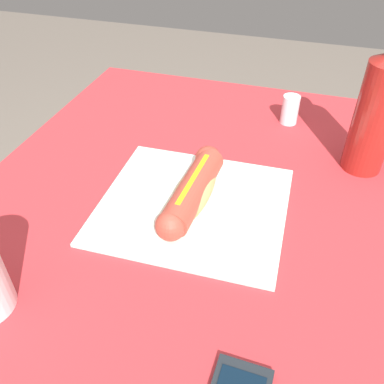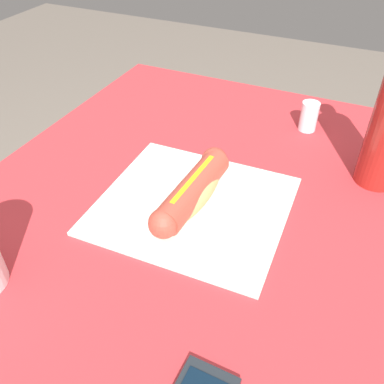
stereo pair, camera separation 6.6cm
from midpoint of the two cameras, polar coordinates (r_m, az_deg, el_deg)
dining_table at (r=0.78m, az=2.31°, el=-11.00°), size 0.98×0.77×0.73m
paper_wrapper at (r=0.68m, az=2.79°, el=-1.88°), size 0.28×0.31×0.01m
hot_dog at (r=0.66m, az=2.87°, el=0.12°), size 0.22×0.06×0.05m
salt_shaker at (r=0.90m, az=17.96°, el=9.88°), size 0.04×0.04×0.06m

